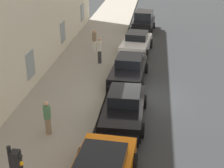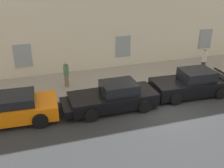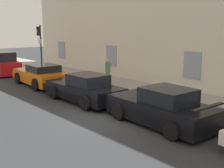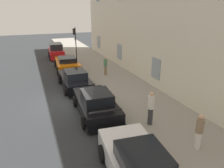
% 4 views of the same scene
% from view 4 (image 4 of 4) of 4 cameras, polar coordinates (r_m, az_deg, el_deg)
% --- Properties ---
extents(ground_plane, '(80.00, 80.00, 0.00)m').
position_cam_4_polar(ground_plane, '(14.34, -11.38, -4.69)').
color(ground_plane, '#2B2D30').
extents(sidewalk, '(60.00, 4.30, 0.14)m').
position_cam_4_polar(sidewalk, '(15.53, 4.58, -2.12)').
color(sidewalk, gray).
rests_on(sidewalk, ground).
extents(building_facade, '(34.06, 4.13, 12.40)m').
position_cam_4_polar(building_facade, '(16.56, 18.49, 20.13)').
color(building_facade, beige).
rests_on(building_facade, ground).
extents(sportscar_red_lead, '(5.05, 2.46, 1.34)m').
position_cam_4_polar(sportscar_red_lead, '(21.71, -11.87, 5.40)').
color(sportscar_red_lead, orange).
rests_on(sportscar_red_lead, ground).
extents(sportscar_yellow_flank, '(4.91, 2.10, 1.42)m').
position_cam_4_polar(sportscar_yellow_flank, '(16.78, -9.98, 1.30)').
color(sportscar_yellow_flank, black).
rests_on(sportscar_yellow_flank, ground).
extents(sportscar_white_middle, '(4.93, 2.32, 1.47)m').
position_cam_4_polar(sportscar_white_middle, '(12.49, -4.55, -5.00)').
color(sportscar_white_middle, black).
rests_on(sportscar_white_middle, ground).
extents(sportscar_tail_end, '(4.86, 2.45, 1.46)m').
position_cam_4_polar(sportscar_tail_end, '(8.14, 6.55, -20.01)').
color(sportscar_tail_end, white).
rests_on(sportscar_tail_end, ground).
extents(hatchback_parked, '(3.77, 1.91, 1.78)m').
position_cam_4_polar(hatchback_parked, '(26.97, -14.60, 8.36)').
color(hatchback_parked, red).
rests_on(hatchback_parked, ground).
extents(traffic_light, '(0.44, 0.36, 3.67)m').
position_cam_4_polar(traffic_light, '(24.24, -9.83, 11.87)').
color(traffic_light, black).
rests_on(traffic_light, sidewalk).
extents(pedestrian_admiring, '(0.37, 0.37, 1.80)m').
position_cam_4_polar(pedestrian_admiring, '(11.02, 10.26, -6.18)').
color(pedestrian_admiring, '#333338').
rests_on(pedestrian_admiring, sidewalk).
extents(pedestrian_strolling, '(0.34, 0.34, 1.63)m').
position_cam_4_polar(pedestrian_strolling, '(9.79, 22.16, -11.55)').
color(pedestrian_strolling, silver).
rests_on(pedestrian_strolling, sidewalk).
extents(pedestrian_bystander, '(0.45, 0.45, 1.61)m').
position_cam_4_polar(pedestrian_bystander, '(19.08, -1.74, 4.94)').
color(pedestrian_bystander, '#8C7259').
rests_on(pedestrian_bystander, sidewalk).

